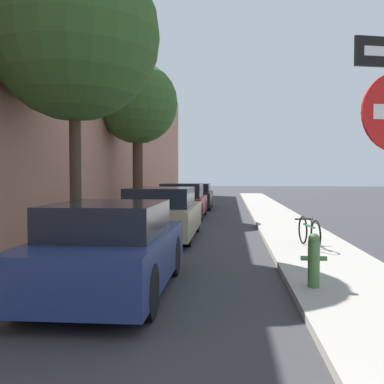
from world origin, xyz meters
name	(u,v)px	position (x,y,z in m)	size (l,w,h in m)	color
ground_plane	(202,225)	(0.00, 16.00, 0.00)	(120.00, 120.00, 0.00)	#333335
sidewalk_left	(123,223)	(-2.90, 16.00, 0.06)	(2.00, 52.00, 0.12)	#9E998E
sidewalk_right	(284,224)	(2.90, 16.00, 0.06)	(2.00, 52.00, 0.12)	#9E998E
building_facade_left	(86,108)	(-4.25, 16.00, 4.24)	(0.70, 52.00, 8.48)	tan
parked_car_navy	(111,249)	(-0.79, 6.58, 0.66)	(1.74, 4.01, 1.37)	black
parked_car_champagne	(162,214)	(-0.93, 12.48, 0.69)	(1.92, 4.60, 1.44)	black
parked_car_red	(183,201)	(-0.99, 18.65, 0.69)	(1.80, 4.48, 1.45)	black
parked_car_black	(195,196)	(-0.89, 23.89, 0.65)	(1.79, 4.20, 1.35)	black
street_tree_near	(74,35)	(-2.39, 9.57, 4.82)	(3.73, 3.73, 6.57)	#423323
street_tree_far	(137,104)	(-2.76, 18.01, 4.65)	(3.26, 3.26, 6.21)	#423323
fire_hydrant	(314,259)	(2.23, 6.71, 0.53)	(0.38, 0.17, 0.80)	#47703D
bicycle	(309,232)	(2.81, 10.53, 0.47)	(0.44, 1.65, 0.68)	black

